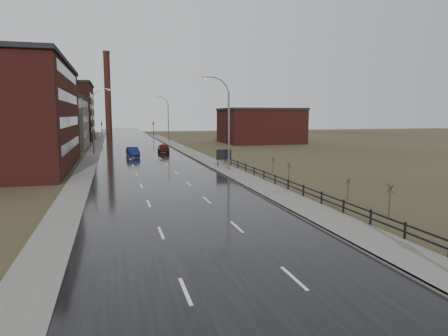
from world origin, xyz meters
TOP-DOWN VIEW (x-y plane):
  - road at (0.00, 60.00)m, footprint 14.00×300.00m
  - sidewalk_right at (8.60, 35.00)m, footprint 3.20×180.00m
  - curb_right at (7.08, 35.00)m, footprint 0.16×180.00m
  - sidewalk_left at (-8.20, 60.00)m, footprint 2.40×260.00m
  - warehouse_mid at (-17.99, 78.00)m, footprint 16.32×20.40m
  - warehouse_far at (-22.99, 108.00)m, footprint 26.52×24.48m
  - building_right at (30.30, 82.00)m, footprint 18.36×16.32m
  - smokestack at (-6.00, 150.00)m, footprint 2.70×2.70m
  - streetlight_right_mid at (8.50, 36.00)m, footprint 3.36×0.28m
  - streetlight_left at (-7.70, 62.00)m, footprint 3.36×0.28m
  - streetlight_right_far at (8.50, 90.00)m, footprint 3.36×0.28m
  - guardrail at (10.30, 18.31)m, footprint 0.10×53.05m
  - shrub_c at (13.05, 11.80)m, footprint 0.54×0.57m
  - shrub_d at (13.46, 17.38)m, footprint 0.43×0.45m
  - shrub_e at (12.30, 26.18)m, footprint 0.51×0.53m
  - shrub_f at (13.37, 32.87)m, footprint 0.47×0.50m
  - billboard at (9.10, 39.32)m, footprint 2.03×0.17m
  - traffic_light_left at (-8.00, 120.00)m, footprint 0.58×2.73m
  - traffic_light_right at (8.00, 120.00)m, footprint 0.58×2.73m
  - car_near at (-1.72, 55.83)m, footprint 2.10×4.94m
  - car_far at (4.02, 61.96)m, footprint 2.18×4.94m

SIDE VIEW (x-z plane):
  - road at x=0.00m, z-range 0.00..0.06m
  - sidewalk_left at x=-8.20m, z-range 0.00..0.12m
  - sidewalk_right at x=8.60m, z-range 0.00..0.18m
  - curb_right at x=7.08m, z-range 0.00..0.18m
  - guardrail at x=10.30m, z-range 0.16..1.26m
  - car_near at x=-1.72m, z-range 0.00..1.58m
  - car_far at x=4.02m, z-range 0.00..1.65m
  - shrub_d at x=13.46m, z-range 0.05..1.83m
  - shrub_f at x=13.37m, z-range 0.06..2.03m
  - shrub_e at x=12.30m, z-range 0.07..2.19m
  - shrub_c at x=13.05m, z-range 0.07..2.33m
  - billboard at x=9.10m, z-range 0.44..2.82m
  - building_right at x=30.30m, z-range 0.01..8.51m
  - traffic_light_left at x=-8.00m, z-range 1.95..7.25m
  - traffic_light_right at x=8.00m, z-range 1.95..7.25m
  - warehouse_mid at x=-17.99m, z-range 0.01..10.51m
  - streetlight_right_mid at x=8.50m, z-range 0.16..11.51m
  - streetlight_left at x=-7.70m, z-range 0.16..11.51m
  - streetlight_right_far at x=8.50m, z-range 0.16..11.51m
  - warehouse_far at x=-22.99m, z-range 0.01..15.51m
  - smokestack at x=-6.00m, z-range 0.15..30.85m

